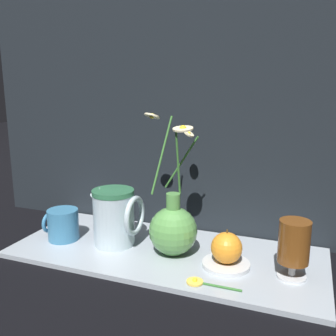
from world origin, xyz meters
TOP-DOWN VIEW (x-y plane):
  - ground_plane at (0.00, 0.00)m, footprint 6.00×6.00m
  - shelf at (0.00, 0.00)m, footprint 0.78×0.32m
  - backdrop_wall at (0.00, 0.18)m, footprint 1.28×0.02m
  - vase_with_flowers at (0.02, -0.01)m, footprint 0.15×0.16m
  - yellow_mug at (-0.29, -0.03)m, footprint 0.09×0.08m
  - ceramic_pitcher at (-0.14, -0.01)m, footprint 0.13×0.11m
  - tea_glass at (0.31, -0.03)m, footprint 0.07×0.07m
  - saucer_plate at (0.16, -0.03)m, footprint 0.11×0.11m
  - orange_fruit at (0.16, -0.03)m, footprint 0.07×0.07m
  - loose_daisy at (0.13, -0.13)m, footprint 0.12×0.04m

SIDE VIEW (x-z plane):
  - ground_plane at x=0.00m, z-range 0.00..0.00m
  - shelf at x=0.00m, z-range 0.00..0.01m
  - loose_daisy at x=0.13m, z-range 0.01..0.02m
  - saucer_plate at x=0.16m, z-range 0.01..0.02m
  - yellow_mug at x=-0.29m, z-range 0.01..0.10m
  - orange_fruit at x=0.16m, z-range 0.02..0.10m
  - vase_with_flowers at x=0.02m, z-range -0.09..0.25m
  - tea_glass at x=0.31m, z-range 0.03..0.16m
  - ceramic_pitcher at x=-0.14m, z-range 0.01..0.17m
  - backdrop_wall at x=0.00m, z-range 0.00..1.10m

